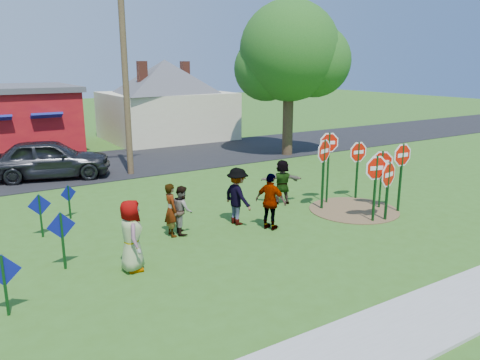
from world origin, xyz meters
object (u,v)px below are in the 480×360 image
object	(u,v)px
person_b	(171,210)
utility_pole	(125,70)
stop_sign_a	(376,174)
stop_sign_b	(329,150)
person_a	(131,236)
stop_sign_d	(358,156)
stop_sign_c	(402,162)
suv	(49,159)
leafy_tree	(291,57)

from	to	relation	value
person_b	utility_pole	bearing A→B (deg)	-7.00
stop_sign_a	stop_sign_b	world-z (taller)	stop_sign_b
stop_sign_a	person_a	xyz separation A→B (m)	(-8.13, 0.63, -0.71)
stop_sign_b	utility_pole	distance (m)	10.12
stop_sign_d	stop_sign_a	bearing A→B (deg)	-118.92
stop_sign_a	stop_sign_d	bearing A→B (deg)	69.49
stop_sign_c	stop_sign_b	bearing A→B (deg)	126.34
stop_sign_d	suv	distance (m)	13.65
stop_sign_b	person_b	bearing A→B (deg)	-161.89
stop_sign_d	leafy_tree	world-z (taller)	leafy_tree
person_a	person_b	world-z (taller)	person_a
utility_pole	stop_sign_c	bearing A→B (deg)	-60.13
stop_sign_a	stop_sign_c	bearing A→B (deg)	22.87
leafy_tree	person_b	bearing A→B (deg)	-142.84
person_b	stop_sign_a	bearing A→B (deg)	-106.53
stop_sign_d	person_b	world-z (taller)	stop_sign_d
person_b	utility_pole	distance (m)	9.63
person_a	suv	distance (m)	11.43
person_b	suv	size ratio (longest dim) A/B	0.31
person_a	utility_pole	bearing A→B (deg)	-9.14
stop_sign_b	stop_sign_c	xyz separation A→B (m)	(1.42, -2.18, -0.24)
person_a	suv	size ratio (longest dim) A/B	0.35
stop_sign_a	person_b	world-z (taller)	stop_sign_a
stop_sign_d	suv	world-z (taller)	stop_sign_d
person_a	leafy_tree	size ratio (longest dim) A/B	0.22
person_a	person_b	xyz separation A→B (m)	(1.87, 1.74, -0.11)
person_a	suv	bearing A→B (deg)	9.12
person_b	leafy_tree	bearing A→B (deg)	-48.61
stop_sign_b	utility_pole	size ratio (longest dim) A/B	0.31
suv	utility_pole	size ratio (longest dim) A/B	0.57
person_b	suv	world-z (taller)	suv
stop_sign_d	stop_sign_c	bearing A→B (deg)	-83.27
person_a	stop_sign_a	bearing A→B (deg)	-84.51
person_a	utility_pole	world-z (taller)	utility_pole
stop_sign_d	person_b	size ratio (longest dim) A/B	1.44
stop_sign_c	utility_pole	size ratio (longest dim) A/B	0.28
stop_sign_a	stop_sign_c	xyz separation A→B (m)	(1.58, 0.27, 0.17)
stop_sign_b	leafy_tree	xyz separation A→B (m)	(4.73, 8.38, 3.46)
stop_sign_b	suv	size ratio (longest dim) A/B	0.53
person_b	utility_pole	size ratio (longest dim) A/B	0.18
suv	leafy_tree	size ratio (longest dim) A/B	0.62
stop_sign_b	stop_sign_a	bearing A→B (deg)	-76.16
suv	stop_sign_c	bearing A→B (deg)	-125.10
stop_sign_a	leafy_tree	bearing A→B (deg)	78.90
stop_sign_c	utility_pole	distance (m)	12.69
person_a	leafy_tree	bearing A→B (deg)	-42.00
stop_sign_d	person_a	bearing A→B (deg)	-165.56
stop_sign_a	person_b	size ratio (longest dim) A/B	1.44
suv	utility_pole	world-z (taller)	utility_pole
utility_pole	leafy_tree	distance (m)	9.47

